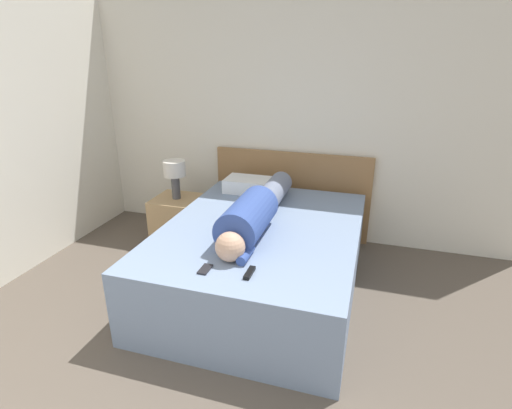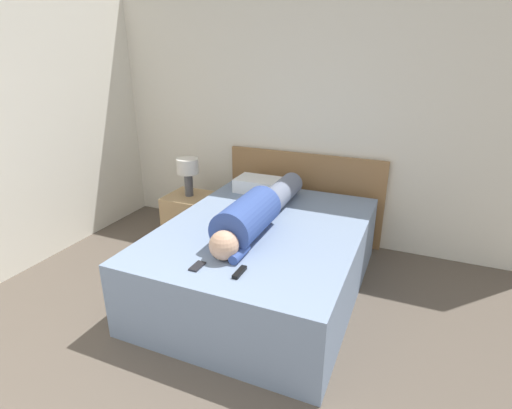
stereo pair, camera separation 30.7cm
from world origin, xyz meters
name	(u,v)px [view 2 (the right image)]	position (x,y,z in m)	size (l,w,h in m)	color
wall_back	(288,117)	(0.00, 3.96, 1.30)	(5.15, 0.06, 2.60)	silver
bed	(263,258)	(0.23, 2.74, 0.30)	(1.58, 2.06, 0.60)	#7589A8
headboard	(304,196)	(0.23, 3.89, 0.47)	(1.70, 0.04, 0.95)	olive
nightstand	(191,216)	(-0.90, 3.39, 0.24)	(0.48, 0.47, 0.49)	tan
table_lamp	(188,170)	(-0.90, 3.39, 0.78)	(0.23, 0.23, 0.41)	#4C4C51
person_lying	(257,212)	(0.19, 2.71, 0.73)	(0.32, 1.59, 0.32)	tan
pillow_near_headboard	(260,185)	(-0.13, 3.53, 0.67)	(0.49, 0.31, 0.14)	white
tv_remote	(240,272)	(0.37, 1.98, 0.61)	(0.04, 0.15, 0.02)	black
cell_phone	(197,266)	(0.07, 1.95, 0.60)	(0.06, 0.13, 0.01)	black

